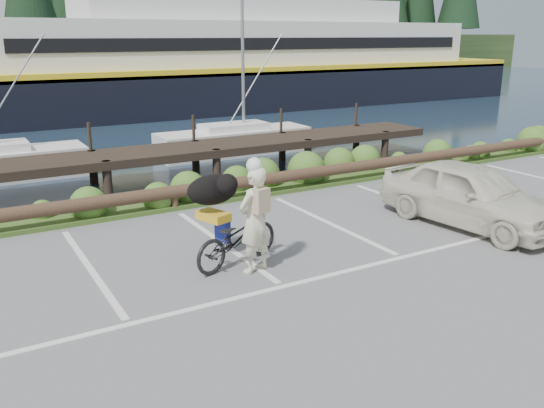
{
  "coord_description": "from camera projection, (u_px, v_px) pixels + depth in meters",
  "views": [
    {
      "loc": [
        -4.53,
        -7.88,
        4.01
      ],
      "look_at": [
        0.39,
        0.67,
        1.1
      ],
      "focal_mm": 38.0,
      "sensor_mm": 36.0,
      "label": 1
    }
  ],
  "objects": [
    {
      "name": "bicycle",
      "position": [
        237.0,
        238.0,
        10.32
      ],
      "size": [
        2.04,
        1.23,
        1.01
      ],
      "primitive_type": "imported",
      "rotation": [
        0.0,
        0.0,
        1.89
      ],
      "color": "black",
      "rests_on": "ground"
    },
    {
      "name": "ground",
      "position": [
        272.0,
        278.0,
        9.86
      ],
      "size": [
        72.0,
        72.0,
        0.0
      ],
      "primitive_type": "plane",
      "color": "#5D5D5F"
    },
    {
      "name": "vegetation_strip",
      "position": [
        165.0,
        201.0,
        14.25
      ],
      "size": [
        34.0,
        1.6,
        0.1
      ],
      "primitive_type": "cube",
      "color": "#3D5B21",
      "rests_on": "ground"
    },
    {
      "name": "parked_car",
      "position": [
        470.0,
        194.0,
        12.42
      ],
      "size": [
        2.13,
        4.26,
        1.39
      ],
      "primitive_type": "imported",
      "rotation": [
        0.0,
        0.0,
        0.12
      ],
      "color": "beige",
      "rests_on": "ground"
    },
    {
      "name": "log_rail",
      "position": [
        175.0,
        210.0,
        13.68
      ],
      "size": [
        32.0,
        0.3,
        0.6
      ],
      "primitive_type": null,
      "color": "#443021",
      "rests_on": "ground"
    },
    {
      "name": "dog",
      "position": [
        212.0,
        190.0,
        10.49
      ],
      "size": [
        0.76,
        1.08,
        0.57
      ],
      "primitive_type": "ellipsoid",
      "rotation": [
        0.0,
        0.0,
        1.89
      ],
      "color": "black",
      "rests_on": "bicycle"
    },
    {
      "name": "cyclist",
      "position": [
        255.0,
        220.0,
        9.91
      ],
      "size": [
        0.79,
        0.64,
        1.89
      ],
      "primitive_type": "imported",
      "rotation": [
        0.0,
        0.0,
        3.46
      ],
      "color": "beige",
      "rests_on": "ground"
    }
  ]
}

